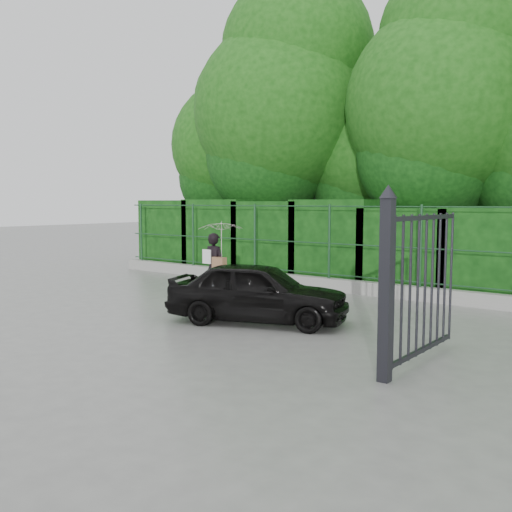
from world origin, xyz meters
The scene contains 8 objects.
ground centered at (0.00, 0.00, 0.00)m, with size 80.00×80.00×0.00m, color gray.
kerb centered at (0.00, 4.50, 0.15)m, with size 14.00×0.25×0.30m, color #9E9E99.
fence centered at (0.22, 4.50, 1.20)m, with size 14.13×0.06×1.80m.
hedge centered at (-0.10, 5.50, 1.07)m, with size 14.20×1.20×2.23m.
trees centered at (1.14, 7.74, 4.62)m, with size 17.10×6.15×8.08m.
gate centered at (4.60, -0.72, 1.19)m, with size 0.22×2.33×2.36m.
woman centered at (-0.98, 2.05, 1.15)m, with size 0.97×0.99×1.73m.
car centered at (1.32, 0.52, 0.55)m, with size 1.30×3.24×1.10m, color black.
Camera 1 is at (7.53, -7.41, 2.16)m, focal length 40.00 mm.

